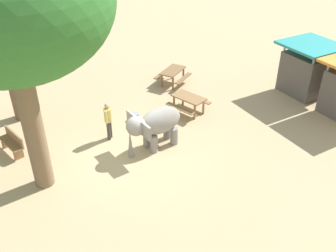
{
  "coord_description": "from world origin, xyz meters",
  "views": [
    {
      "loc": [
        10.83,
        -4.56,
        8.68
      ],
      "look_at": [
        -0.05,
        1.69,
        0.8
      ],
      "focal_mm": 40.5,
      "sensor_mm": 36.0,
      "label": 1
    }
  ],
  "objects_px": {
    "wooden_bench": "(12,142)",
    "picnic_table_far": "(189,101)",
    "person_handler": "(108,118)",
    "feed_bucket": "(135,117)",
    "market_stall_teal": "(307,71)",
    "elephant": "(155,124)",
    "picnic_table_near": "(173,73)"
  },
  "relations": [
    {
      "from": "person_handler",
      "to": "picnic_table_near",
      "type": "distance_m",
      "value": 5.76
    },
    {
      "from": "market_stall_teal",
      "to": "picnic_table_far",
      "type": "bearing_deg",
      "value": -101.02
    },
    {
      "from": "market_stall_teal",
      "to": "elephant",
      "type": "bearing_deg",
      "value": -86.7
    },
    {
      "from": "picnic_table_far",
      "to": "feed_bucket",
      "type": "xyz_separation_m",
      "value": [
        -0.57,
        -2.42,
        -0.43
      ]
    },
    {
      "from": "elephant",
      "to": "wooden_bench",
      "type": "height_order",
      "value": "elephant"
    },
    {
      "from": "elephant",
      "to": "market_stall_teal",
      "type": "height_order",
      "value": "market_stall_teal"
    },
    {
      "from": "wooden_bench",
      "to": "picnic_table_near",
      "type": "bearing_deg",
      "value": -89.69
    },
    {
      "from": "picnic_table_near",
      "to": "feed_bucket",
      "type": "height_order",
      "value": "picnic_table_near"
    },
    {
      "from": "person_handler",
      "to": "wooden_bench",
      "type": "xyz_separation_m",
      "value": [
        -0.95,
        -3.58,
        -0.48
      ]
    },
    {
      "from": "wooden_bench",
      "to": "picnic_table_far",
      "type": "height_order",
      "value": "wooden_bench"
    },
    {
      "from": "wooden_bench",
      "to": "picnic_table_far",
      "type": "xyz_separation_m",
      "value": [
        0.72,
        7.53,
        0.12
      ]
    },
    {
      "from": "picnic_table_near",
      "to": "elephant",
      "type": "bearing_deg",
      "value": 20.6
    },
    {
      "from": "picnic_table_near",
      "to": "market_stall_teal",
      "type": "bearing_deg",
      "value": 109.61
    },
    {
      "from": "picnic_table_near",
      "to": "feed_bucket",
      "type": "bearing_deg",
      "value": 3.15
    },
    {
      "from": "market_stall_teal",
      "to": "feed_bucket",
      "type": "xyz_separation_m",
      "value": [
        -1.75,
        -8.47,
        -0.98
      ]
    },
    {
      "from": "elephant",
      "to": "feed_bucket",
      "type": "distance_m",
      "value": 2.43
    },
    {
      "from": "elephant",
      "to": "picnic_table_far",
      "type": "relative_size",
      "value": 1.27
    },
    {
      "from": "person_handler",
      "to": "picnic_table_near",
      "type": "height_order",
      "value": "person_handler"
    },
    {
      "from": "picnic_table_far",
      "to": "market_stall_teal",
      "type": "distance_m",
      "value": 6.19
    },
    {
      "from": "picnic_table_near",
      "to": "market_stall_teal",
      "type": "xyz_separation_m",
      "value": [
        4.08,
        5.17,
        0.55
      ]
    },
    {
      "from": "picnic_table_far",
      "to": "feed_bucket",
      "type": "bearing_deg",
      "value": 58.06
    },
    {
      "from": "elephant",
      "to": "picnic_table_far",
      "type": "height_order",
      "value": "elephant"
    },
    {
      "from": "picnic_table_near",
      "to": "feed_bucket",
      "type": "relative_size",
      "value": 5.71
    },
    {
      "from": "person_handler",
      "to": "wooden_bench",
      "type": "bearing_deg",
      "value": -152.69
    },
    {
      "from": "picnic_table_far",
      "to": "market_stall_teal",
      "type": "bearing_deg",
      "value": -119.63
    },
    {
      "from": "wooden_bench",
      "to": "market_stall_teal",
      "type": "height_order",
      "value": "market_stall_teal"
    },
    {
      "from": "wooden_bench",
      "to": "picnic_table_far",
      "type": "distance_m",
      "value": 7.56
    },
    {
      "from": "wooden_bench",
      "to": "feed_bucket",
      "type": "height_order",
      "value": "wooden_bench"
    },
    {
      "from": "elephant",
      "to": "picnic_table_near",
      "type": "height_order",
      "value": "elephant"
    },
    {
      "from": "person_handler",
      "to": "picnic_table_near",
      "type": "bearing_deg",
      "value": 75.17
    },
    {
      "from": "person_handler",
      "to": "picnic_table_near",
      "type": "xyz_separation_m",
      "value": [
        -3.13,
        4.82,
        -0.36
      ]
    },
    {
      "from": "market_stall_teal",
      "to": "feed_bucket",
      "type": "relative_size",
      "value": 7.0
    }
  ]
}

